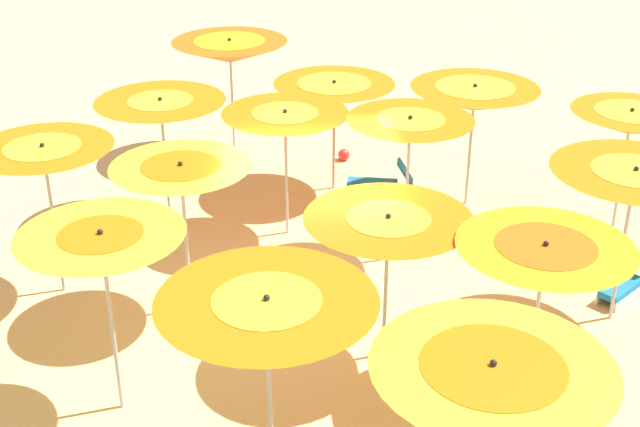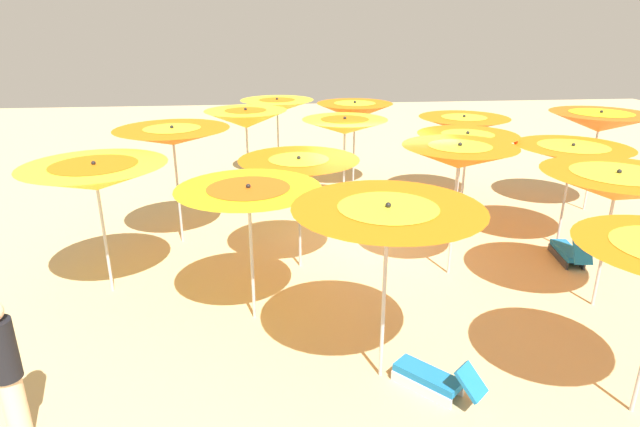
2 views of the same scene
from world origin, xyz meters
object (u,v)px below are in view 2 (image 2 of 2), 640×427
object	(u,v)px
beach_umbrella_4	(572,154)
lounger_2	(267,174)
beach_umbrella_11	(173,137)
lounger_1	(434,378)
beach_umbrella_10	(299,169)
beach_umbrella_6	(345,126)
lounger_0	(569,252)
beach_umbrella_7	(246,119)
beach_ball	(627,241)
beach_umbrella_0	(600,122)
beach_umbrella_14	(249,199)
beach_umbrella_15	(96,177)
beachgoer_0	(7,370)
beach_umbrella_2	(355,111)
beach_umbrella_13	(388,221)
beach_umbrella_1	(463,124)
beach_umbrella_5	(467,142)
beach_umbrella_9	(459,157)
beach_umbrella_3	(277,106)
beach_umbrella_8	(616,186)

from	to	relation	value
beach_umbrella_4	lounger_2	bearing A→B (deg)	-131.87
beach_umbrella_11	lounger_1	distance (m)	6.78
beach_umbrella_10	lounger_1	size ratio (longest dim) A/B	2.00
beach_umbrella_6	lounger_0	distance (m)	5.37
beach_umbrella_7	beach_ball	xyz separation A→B (m)	(3.16, 7.78, -2.12)
beach_umbrella_0	beach_umbrella_6	bearing A→B (deg)	-92.51
beach_umbrella_14	lounger_0	distance (m)	6.42
beach_umbrella_15	lounger_0	size ratio (longest dim) A/B	1.82
beachgoer_0	beach_umbrella_4	bearing A→B (deg)	-71.47
beach_umbrella_0	lounger_2	world-z (taller)	beach_umbrella_0
beach_umbrella_6	beachgoer_0	bearing A→B (deg)	-34.40
beach_umbrella_2	beach_umbrella_13	distance (m)	8.20
beach_umbrella_1	lounger_0	world-z (taller)	beach_umbrella_1
beach_umbrella_2	beach_umbrella_14	bearing A→B (deg)	-22.09
beach_umbrella_4	beach_ball	xyz separation A→B (m)	(0.27, 1.35, -1.82)
beach_umbrella_5	lounger_0	distance (m)	2.94
beach_umbrella_4	beach_umbrella_11	distance (m)	7.87
beach_umbrella_4	beach_umbrella_11	size ratio (longest dim) A/B	0.90
beach_umbrella_0	beach_umbrella_4	xyz separation A→B (m)	(2.01, -1.82, -0.24)
beach_umbrella_7	beach_umbrella_9	world-z (taller)	beach_umbrella_7
beach_umbrella_3	lounger_0	bearing A→B (deg)	38.92
beach_umbrella_2	lounger_1	distance (m)	8.75
beach_umbrella_4	beach_umbrella_15	distance (m)	8.78
beach_umbrella_10	beachgoer_0	xyz separation A→B (m)	(4.04, -3.41, -1.03)
beach_umbrella_5	beachgoer_0	bearing A→B (deg)	-52.50
beach_umbrella_1	beach_umbrella_13	size ratio (longest dim) A/B	0.93
beach_umbrella_2	beach_umbrella_9	distance (m)	5.41
beach_umbrella_1	beachgoer_0	distance (m)	10.81
beach_umbrella_2	beach_umbrella_15	xyz separation A→B (m)	(5.38, -5.10, -0.12)
beach_umbrella_14	beachgoer_0	xyz separation A→B (m)	(2.27, -2.56, -1.07)
beach_umbrella_14	lounger_2	world-z (taller)	beach_umbrella_14
beach_umbrella_3	beach_umbrella_5	world-z (taller)	beach_umbrella_3
beach_umbrella_11	beachgoer_0	world-z (taller)	beach_umbrella_11
beach_umbrella_6	lounger_2	distance (m)	4.07
lounger_1	beach_umbrella_2	bearing A→B (deg)	-44.99
beach_umbrella_4	beach_umbrella_11	bearing A→B (deg)	-97.16
beach_umbrella_14	beach_umbrella_1	bearing A→B (deg)	135.35
beach_umbrella_13	beachgoer_0	distance (m)	4.46
beach_umbrella_4	beach_umbrella_14	xyz separation A→B (m)	(2.23, -6.26, 0.02)
lounger_0	beach_umbrella_6	bearing A→B (deg)	60.48
beach_umbrella_3	beach_umbrella_11	world-z (taller)	beach_umbrella_11
beach_umbrella_14	lounger_1	xyz separation A→B (m)	(2.00, 2.25, -1.76)
lounger_1	beach_umbrella_7	bearing A→B (deg)	-23.60
beach_umbrella_6	beach_umbrella_7	distance (m)	2.33
beach_umbrella_4	beach_umbrella_7	bearing A→B (deg)	-114.23
beach_umbrella_2	beach_ball	bearing A→B (deg)	47.51
beach_umbrella_0	beach_umbrella_1	bearing A→B (deg)	-108.55
beach_umbrella_4	beach_umbrella_8	distance (m)	2.53
beach_umbrella_6	beach_umbrella_10	distance (m)	3.01
lounger_2	beach_umbrella_8	bearing A→B (deg)	-110.95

